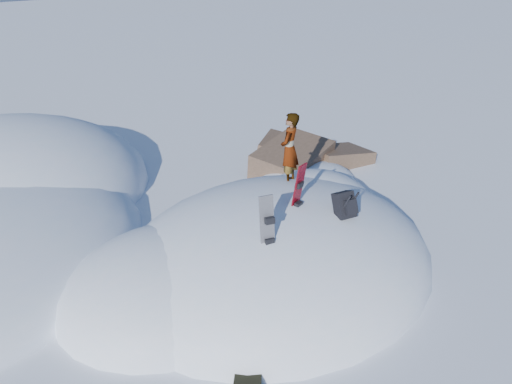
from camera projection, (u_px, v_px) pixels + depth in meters
ground at (276, 265)px, 10.52m from camera, size 120.00×120.00×0.00m
snow_mound at (263, 263)px, 10.59m from camera, size 8.00×6.00×3.00m
rock_outcrop at (304, 173)px, 14.71m from camera, size 4.68×4.41×1.68m
snowboard_red at (297, 197)px, 9.73m from camera, size 0.32×0.31×1.44m
snowboard_dark at (268, 233)px, 8.72m from camera, size 0.31×0.28×1.41m
backpack at (345, 205)px, 9.56m from camera, size 0.45×0.54×0.61m
gear_pile at (249, 378)px, 7.65m from camera, size 0.82×0.72×0.21m
person at (289, 149)px, 10.80m from camera, size 0.70×0.62×1.62m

